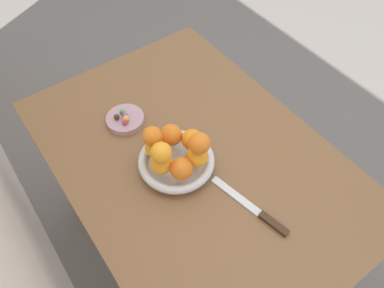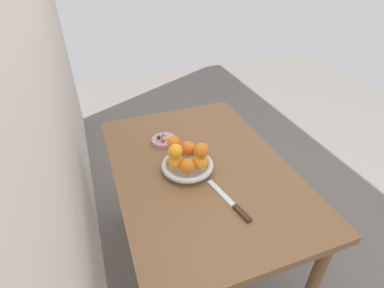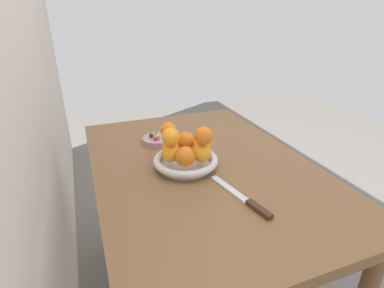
% 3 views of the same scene
% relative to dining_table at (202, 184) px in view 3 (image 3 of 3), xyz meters
% --- Properties ---
extents(dining_table, '(1.10, 0.76, 0.74)m').
position_rel_dining_table_xyz_m(dining_table, '(0.00, 0.00, 0.00)').
color(dining_table, brown).
rests_on(dining_table, ground_plane).
extents(fruit_bowl, '(0.23, 0.23, 0.04)m').
position_rel_dining_table_xyz_m(fruit_bowl, '(-0.00, 0.06, 0.11)').
color(fruit_bowl, silver).
rests_on(fruit_bowl, dining_table).
extents(candy_dish, '(0.12, 0.12, 0.02)m').
position_rel_dining_table_xyz_m(candy_dish, '(0.25, 0.10, 0.10)').
color(candy_dish, '#B28C99').
rests_on(candy_dish, dining_table).
extents(orange_0, '(0.06, 0.06, 0.06)m').
position_rel_dining_table_xyz_m(orange_0, '(-0.05, 0.02, 0.16)').
color(orange_0, orange).
rests_on(orange_0, fruit_bowl).
extents(orange_1, '(0.06, 0.06, 0.06)m').
position_rel_dining_table_xyz_m(orange_1, '(0.01, 0.00, 0.16)').
color(orange_1, orange).
rests_on(orange_1, fruit_bowl).
extents(orange_2, '(0.07, 0.07, 0.07)m').
position_rel_dining_table_xyz_m(orange_2, '(0.06, 0.04, 0.16)').
color(orange_2, orange).
rests_on(orange_2, fruit_bowl).
extents(orange_3, '(0.06, 0.06, 0.06)m').
position_rel_dining_table_xyz_m(orange_3, '(0.05, 0.10, 0.16)').
color(orange_3, orange).
rests_on(orange_3, fruit_bowl).
extents(orange_4, '(0.06, 0.06, 0.06)m').
position_rel_dining_table_xyz_m(orange_4, '(-0.01, 0.12, 0.16)').
color(orange_4, orange).
rests_on(orange_4, fruit_bowl).
extents(orange_5, '(0.07, 0.07, 0.07)m').
position_rel_dining_table_xyz_m(orange_5, '(-0.06, 0.09, 0.16)').
color(orange_5, orange).
rests_on(orange_5, fruit_bowl).
extents(orange_6, '(0.06, 0.06, 0.06)m').
position_rel_dining_table_xyz_m(orange_6, '(-0.05, 0.02, 0.22)').
color(orange_6, orange).
rests_on(orange_6, orange_0).
extents(orange_7, '(0.06, 0.06, 0.06)m').
position_rel_dining_table_xyz_m(orange_7, '(-0.02, 0.12, 0.22)').
color(orange_7, orange).
rests_on(orange_7, orange_4).
extents(orange_8, '(0.06, 0.06, 0.06)m').
position_rel_dining_table_xyz_m(orange_8, '(0.05, 0.11, 0.22)').
color(orange_8, orange).
rests_on(orange_8, orange_3).
extents(candy_ball_0, '(0.02, 0.02, 0.02)m').
position_rel_dining_table_xyz_m(candy_ball_0, '(0.25, 0.13, 0.12)').
color(candy_ball_0, '#472819').
rests_on(candy_ball_0, candy_dish).
extents(candy_ball_1, '(0.02, 0.02, 0.02)m').
position_rel_dining_table_xyz_m(candy_ball_1, '(0.22, 0.12, 0.12)').
color(candy_ball_1, '#C6384C').
rests_on(candy_ball_1, candy_dish).
extents(candy_ball_2, '(0.02, 0.02, 0.02)m').
position_rel_dining_table_xyz_m(candy_ball_2, '(0.23, 0.10, 0.12)').
color(candy_ball_2, gold).
rests_on(candy_ball_2, candy_dish).
extents(candy_ball_3, '(0.02, 0.02, 0.02)m').
position_rel_dining_table_xyz_m(candy_ball_3, '(0.26, 0.10, 0.12)').
color(candy_ball_3, '#4C9947').
rests_on(candy_ball_3, candy_dish).
extents(candy_ball_4, '(0.02, 0.02, 0.02)m').
position_rel_dining_table_xyz_m(candy_ball_4, '(0.24, 0.10, 0.12)').
color(candy_ball_4, gold).
rests_on(candy_ball_4, candy_dish).
extents(candy_ball_5, '(0.02, 0.02, 0.02)m').
position_rel_dining_table_xyz_m(candy_ball_5, '(0.24, 0.10, 0.12)').
color(candy_ball_5, '#8C4C99').
rests_on(candy_ball_5, candy_dish).
extents(knife, '(0.26, 0.07, 0.01)m').
position_rel_dining_table_xyz_m(knife, '(-0.25, -0.03, 0.09)').
color(knife, '#3F2819').
rests_on(knife, dining_table).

